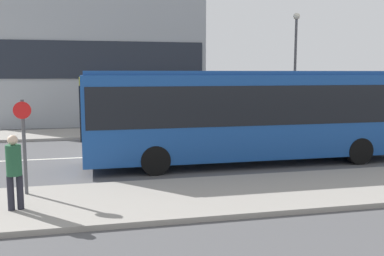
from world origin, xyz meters
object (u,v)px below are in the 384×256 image
at_px(city_bus, 251,110).
at_px(street_lamp, 295,58).
at_px(pedestrian_near_stop, 14,168).
at_px(bus_stop_sign, 24,139).
at_px(parked_car_0, 370,121).

relative_size(city_bus, street_lamp, 1.88).
distance_m(pedestrian_near_stop, bus_stop_sign, 1.39).
relative_size(pedestrian_near_stop, street_lamp, 0.28).
bearing_deg(street_lamp, city_bus, -126.05).
bearing_deg(pedestrian_near_stop, street_lamp, -149.81).
xyz_separation_m(parked_car_0, street_lamp, (-3.62, 1.66, 3.36)).
distance_m(city_bus, pedestrian_near_stop, 8.56).
relative_size(city_bus, bus_stop_sign, 4.84).
bearing_deg(bus_stop_sign, city_bus, 22.30).
bearing_deg(pedestrian_near_stop, city_bus, -161.87).
distance_m(city_bus, bus_stop_sign, 7.91).
distance_m(parked_car_0, pedestrian_near_stop, 18.98).
xyz_separation_m(city_bus, street_lamp, (5.25, 7.21, 2.12)).
bearing_deg(city_bus, parked_car_0, 31.42).
bearing_deg(parked_car_0, city_bus, -147.96).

